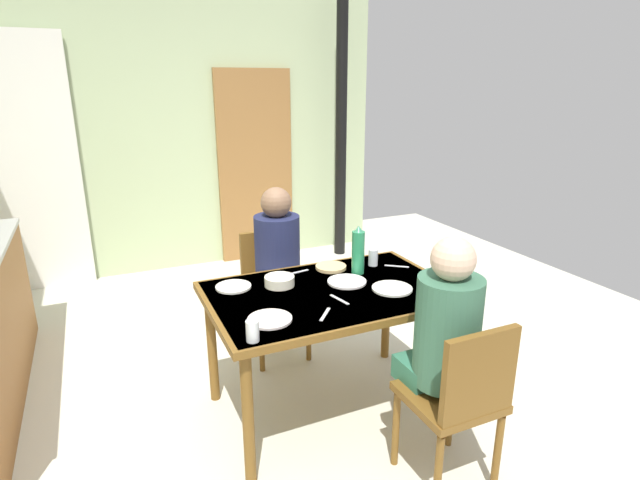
% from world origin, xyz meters
% --- Properties ---
extents(ground_plane, '(6.96, 6.96, 0.00)m').
position_xyz_m(ground_plane, '(0.00, 0.00, 0.00)').
color(ground_plane, beige).
extents(wall_back, '(4.19, 0.10, 2.73)m').
position_xyz_m(wall_back, '(0.00, 2.68, 1.36)').
color(wall_back, '#B0C292').
rests_on(wall_back, ground_plane).
extents(door_wooden, '(0.80, 0.05, 2.00)m').
position_xyz_m(door_wooden, '(0.76, 2.60, 1.00)').
color(door_wooden, olive).
rests_on(door_wooden, ground_plane).
extents(stove_pipe_column, '(0.12, 0.12, 2.73)m').
position_xyz_m(stove_pipe_column, '(1.64, 2.33, 1.36)').
color(stove_pipe_column, black).
rests_on(stove_pipe_column, ground_plane).
extents(curtain_panel, '(0.90, 0.03, 2.29)m').
position_xyz_m(curtain_panel, '(-1.37, 2.58, 1.15)').
color(curtain_panel, white).
rests_on(curtain_panel, ground_plane).
extents(dining_table, '(1.35, 0.89, 0.76)m').
position_xyz_m(dining_table, '(0.30, -0.21, 0.68)').
color(dining_table, brown).
rests_on(dining_table, ground_plane).
extents(chair_near_diner, '(0.40, 0.40, 0.87)m').
position_xyz_m(chair_near_diner, '(0.57, -1.01, 0.50)').
color(chair_near_diner, brown).
rests_on(chair_near_diner, ground_plane).
extents(chair_far_diner, '(0.40, 0.40, 0.87)m').
position_xyz_m(chair_far_diner, '(0.23, 0.58, 0.50)').
color(chair_far_diner, brown).
rests_on(chair_far_diner, ground_plane).
extents(person_near_diner, '(0.30, 0.37, 0.77)m').
position_xyz_m(person_near_diner, '(0.57, -0.87, 0.78)').
color(person_near_diner, '#306F54').
rests_on(person_near_diner, ground_plane).
extents(person_far_diner, '(0.30, 0.37, 0.77)m').
position_xyz_m(person_far_diner, '(0.23, 0.45, 0.78)').
color(person_far_diner, '#222140').
rests_on(person_far_diner, ground_plane).
extents(water_bottle_green_near, '(0.08, 0.08, 0.30)m').
position_xyz_m(water_bottle_green_near, '(0.57, -0.04, 0.90)').
color(water_bottle_green_near, '#268552').
rests_on(water_bottle_green_near, dining_table).
extents(serving_bowl_center, '(0.17, 0.17, 0.05)m').
position_xyz_m(serving_bowl_center, '(0.07, -0.03, 0.78)').
color(serving_bowl_center, '#F1E9CB').
rests_on(serving_bowl_center, dining_table).
extents(dinner_plate_near_left, '(0.22, 0.22, 0.01)m').
position_xyz_m(dinner_plate_near_left, '(-0.13, -0.42, 0.76)').
color(dinner_plate_near_left, white).
rests_on(dinner_plate_near_left, dining_table).
extents(dinner_plate_near_right, '(0.22, 0.22, 0.01)m').
position_xyz_m(dinner_plate_near_right, '(0.62, -0.34, 0.76)').
color(dinner_plate_near_right, white).
rests_on(dinner_plate_near_right, dining_table).
extents(dinner_plate_far_center, '(0.20, 0.20, 0.01)m').
position_xyz_m(dinner_plate_far_center, '(-0.18, 0.05, 0.76)').
color(dinner_plate_far_center, white).
rests_on(dinner_plate_far_center, dining_table).
extents(dinner_plate_far_side, '(0.22, 0.22, 0.01)m').
position_xyz_m(dinner_plate_far_side, '(0.44, -0.15, 0.76)').
color(dinner_plate_far_side, white).
rests_on(dinner_plate_far_side, dining_table).
extents(drinking_glass_by_near_diner, '(0.06, 0.06, 0.10)m').
position_xyz_m(drinking_glass_by_near_diner, '(0.72, 0.04, 0.81)').
color(drinking_glass_by_near_diner, silver).
rests_on(drinking_glass_by_near_diner, dining_table).
extents(drinking_glass_by_far_diner, '(0.06, 0.06, 0.10)m').
position_xyz_m(drinking_glass_by_far_diner, '(-0.26, -0.58, 0.81)').
color(drinking_glass_by_far_diner, silver).
rests_on(drinking_glass_by_far_diner, dining_table).
extents(bread_plate_sliced, '(0.19, 0.19, 0.02)m').
position_xyz_m(bread_plate_sliced, '(0.45, 0.10, 0.77)').
color(bread_plate_sliced, '#DBB77A').
rests_on(bread_plate_sliced, dining_table).
extents(cutlery_knife_near, '(0.15, 0.04, 0.00)m').
position_xyz_m(cutlery_knife_near, '(0.24, 0.12, 0.76)').
color(cutlery_knife_near, silver).
rests_on(cutlery_knife_near, dining_table).
extents(cutlery_fork_near, '(0.11, 0.12, 0.00)m').
position_xyz_m(cutlery_fork_near, '(0.14, -0.48, 0.76)').
color(cutlery_fork_near, silver).
rests_on(cutlery_fork_near, dining_table).
extents(cutlery_knife_far, '(0.05, 0.15, 0.00)m').
position_xyz_m(cutlery_knife_far, '(0.29, -0.35, 0.76)').
color(cutlery_knife_far, silver).
rests_on(cutlery_knife_far, dining_table).
extents(cutlery_fork_far, '(0.13, 0.10, 0.00)m').
position_xyz_m(cutlery_fork_far, '(0.84, -0.04, 0.76)').
color(cutlery_fork_far, silver).
rests_on(cutlery_fork_far, dining_table).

